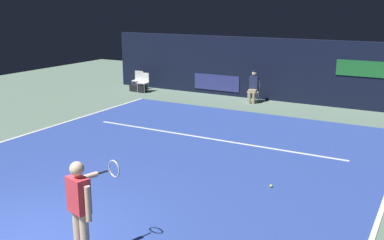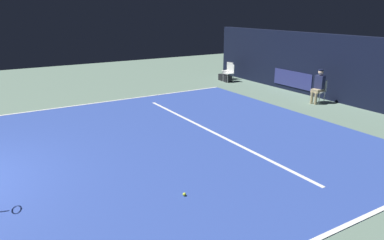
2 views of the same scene
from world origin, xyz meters
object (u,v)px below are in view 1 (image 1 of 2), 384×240
Objects in this scene: tennis_ball at (271,186)px; equipment_bag at (138,88)px; tennis_player at (81,207)px; courtside_chair_far at (144,81)px; line_judge_on_chair at (253,86)px; courtside_chair_near at (138,79)px.

equipment_bag is (-9.20, 7.73, 0.11)m from tennis_ball.
tennis_player is 14.25m from courtside_chair_far.
courtside_chair_far is (-5.27, -0.34, -0.18)m from line_judge_on_chair.
tennis_player is 14.32m from equipment_bag.
tennis_ball is 0.08× the size of equipment_bag.
courtside_chair_far is 0.43m from equipment_bag.
tennis_ball is at bearing -34.50° from equipment_bag.
tennis_ball is at bearing -40.60° from courtside_chair_near.
tennis_player reaches higher than courtside_chair_far.
tennis_player is 2.06× the size of equipment_bag.
courtside_chair_near is (-5.84, 0.00, -0.18)m from line_judge_on_chair.
courtside_chair_near is 1.05× the size of equipment_bag.
courtside_chair_near and courtside_chair_far have the same top height.
tennis_player is 1.31× the size of line_judge_on_chair.
tennis_ball is (1.54, 4.35, -0.94)m from tennis_player.
tennis_ball is at bearing -65.70° from line_judge_on_chair.
tennis_player is at bearing -58.63° from courtside_chair_far.
courtside_chair_near is 0.63m from equipment_bag.
line_judge_on_chair is 19.41× the size of tennis_ball.
courtside_chair_near reaches higher than tennis_ball.
courtside_chair_far is (-7.41, 12.16, -0.49)m from tennis_player.
courtside_chair_near is at bearing 139.40° from tennis_ball.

